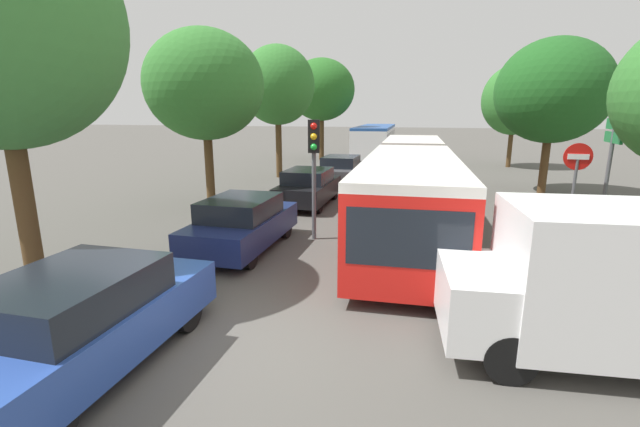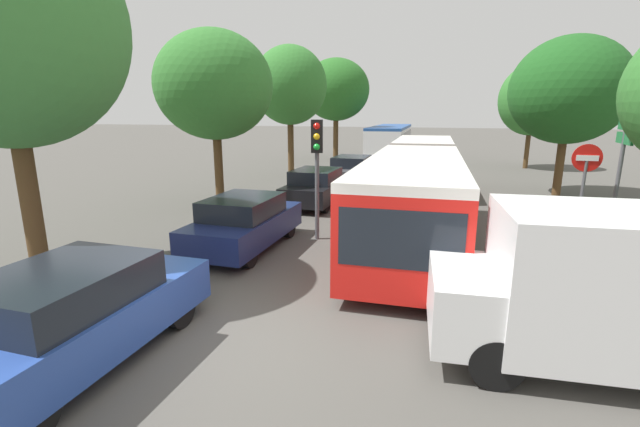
{
  "view_description": "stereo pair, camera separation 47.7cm",
  "coord_description": "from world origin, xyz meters",
  "px_view_note": "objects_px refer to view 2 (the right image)",
  "views": [
    {
      "loc": [
        2.78,
        -5.71,
        3.6
      ],
      "look_at": [
        0.2,
        4.05,
        1.2
      ],
      "focal_mm": 24.0,
      "sensor_mm": 36.0,
      "label": 1
    },
    {
      "loc": [
        3.24,
        -5.58,
        3.6
      ],
      "look_at": [
        0.2,
        4.05,
        1.2
      ],
      "focal_mm": 24.0,
      "sensor_mm": 36.0,
      "label": 2
    }
  ],
  "objects_px": {
    "tree_right_far": "(533,100)",
    "queued_car_black": "(316,187)",
    "white_van": "(634,288)",
    "tree_left_distant": "(336,90)",
    "tree_right_mid": "(569,91)",
    "queued_car_blue": "(71,316)",
    "tree_left_mid": "(214,86)",
    "articulated_bus": "(419,177)",
    "direction_sign_post": "(622,155)",
    "city_bus_rear": "(390,139)",
    "tree_left_far": "(291,88)",
    "traffic_light": "(317,153)",
    "no_entry_sign": "(584,181)",
    "queued_car_navy": "(245,222)",
    "queued_car_graphite": "(352,170)"
  },
  "relations": [
    {
      "from": "traffic_light",
      "to": "direction_sign_post",
      "type": "bearing_deg",
      "value": 84.86
    },
    {
      "from": "queued_car_navy",
      "to": "no_entry_sign",
      "type": "xyz_separation_m",
      "value": [
        8.44,
        2.43,
        1.15
      ]
    },
    {
      "from": "city_bus_rear",
      "to": "tree_right_mid",
      "type": "xyz_separation_m",
      "value": [
        9.53,
        -14.34,
        3.03
      ]
    },
    {
      "from": "city_bus_rear",
      "to": "queued_car_black",
      "type": "distance_m",
      "value": 19.53
    },
    {
      "from": "queued_car_navy",
      "to": "traffic_light",
      "type": "height_order",
      "value": "traffic_light"
    },
    {
      "from": "city_bus_rear",
      "to": "no_entry_sign",
      "type": "xyz_separation_m",
      "value": [
        8.32,
        -22.99,
        0.43
      ]
    },
    {
      "from": "tree_left_mid",
      "to": "tree_right_far",
      "type": "bearing_deg",
      "value": 50.26
    },
    {
      "from": "white_van",
      "to": "tree_left_mid",
      "type": "bearing_deg",
      "value": -41.53
    },
    {
      "from": "white_van",
      "to": "tree_left_distant",
      "type": "distance_m",
      "value": 28.18
    },
    {
      "from": "queued_car_black",
      "to": "tree_left_far",
      "type": "distance_m",
      "value": 8.7
    },
    {
      "from": "queued_car_navy",
      "to": "city_bus_rear",
      "type": "bearing_deg",
      "value": -0.81
    },
    {
      "from": "white_van",
      "to": "traffic_light",
      "type": "height_order",
      "value": "traffic_light"
    },
    {
      "from": "articulated_bus",
      "to": "tree_right_mid",
      "type": "height_order",
      "value": "tree_right_mid"
    },
    {
      "from": "city_bus_rear",
      "to": "tree_right_far",
      "type": "bearing_deg",
      "value": -118.08
    },
    {
      "from": "traffic_light",
      "to": "queued_car_blue",
      "type": "bearing_deg",
      "value": -25.78
    },
    {
      "from": "queued_car_blue",
      "to": "tree_left_mid",
      "type": "xyz_separation_m",
      "value": [
        -3.77,
        10.52,
        3.81
      ]
    },
    {
      "from": "city_bus_rear",
      "to": "traffic_light",
      "type": "distance_m",
      "value": 24.07
    },
    {
      "from": "no_entry_sign",
      "to": "tree_right_far",
      "type": "xyz_separation_m",
      "value": [
        1.24,
        18.4,
        2.48
      ]
    },
    {
      "from": "queued_car_black",
      "to": "tree_left_mid",
      "type": "relative_size",
      "value": 0.62
    },
    {
      "from": "no_entry_sign",
      "to": "tree_right_mid",
      "type": "distance_m",
      "value": 9.11
    },
    {
      "from": "articulated_bus",
      "to": "queued_car_blue",
      "type": "height_order",
      "value": "articulated_bus"
    },
    {
      "from": "queued_car_black",
      "to": "tree_left_distant",
      "type": "height_order",
      "value": "tree_left_distant"
    },
    {
      "from": "queued_car_black",
      "to": "white_van",
      "type": "height_order",
      "value": "white_van"
    },
    {
      "from": "tree_left_distant",
      "to": "tree_right_mid",
      "type": "bearing_deg",
      "value": -39.79
    },
    {
      "from": "white_van",
      "to": "tree_left_distant",
      "type": "relative_size",
      "value": 0.69
    },
    {
      "from": "queued_car_blue",
      "to": "tree_left_distant",
      "type": "bearing_deg",
      "value": 7.17
    },
    {
      "from": "city_bus_rear",
      "to": "tree_left_far",
      "type": "height_order",
      "value": "tree_left_far"
    },
    {
      "from": "city_bus_rear",
      "to": "white_van",
      "type": "bearing_deg",
      "value": -167.68
    },
    {
      "from": "queued_car_graphite",
      "to": "white_van",
      "type": "distance_m",
      "value": 16.15
    },
    {
      "from": "city_bus_rear",
      "to": "no_entry_sign",
      "type": "height_order",
      "value": "no_entry_sign"
    },
    {
      "from": "tree_right_far",
      "to": "queued_car_black",
      "type": "bearing_deg",
      "value": -122.7
    },
    {
      "from": "queued_car_blue",
      "to": "articulated_bus",
      "type": "bearing_deg",
      "value": -20.43
    },
    {
      "from": "tree_right_far",
      "to": "tree_left_mid",
      "type": "bearing_deg",
      "value": -129.74
    },
    {
      "from": "tree_left_distant",
      "to": "tree_right_far",
      "type": "height_order",
      "value": "tree_left_distant"
    },
    {
      "from": "articulated_bus",
      "to": "tree_left_far",
      "type": "height_order",
      "value": "tree_left_far"
    },
    {
      "from": "tree_left_distant",
      "to": "tree_right_mid",
      "type": "height_order",
      "value": "tree_left_distant"
    },
    {
      "from": "white_van",
      "to": "no_entry_sign",
      "type": "relative_size",
      "value": 1.83
    },
    {
      "from": "traffic_light",
      "to": "direction_sign_post",
      "type": "height_order",
      "value": "direction_sign_post"
    },
    {
      "from": "queued_car_graphite",
      "to": "tree_right_far",
      "type": "bearing_deg",
      "value": -43.96
    },
    {
      "from": "tree_left_mid",
      "to": "city_bus_rear",
      "type": "bearing_deg",
      "value": 79.74
    },
    {
      "from": "queued_car_blue",
      "to": "white_van",
      "type": "height_order",
      "value": "white_van"
    },
    {
      "from": "tree_left_far",
      "to": "tree_right_far",
      "type": "height_order",
      "value": "tree_left_far"
    },
    {
      "from": "city_bus_rear",
      "to": "white_van",
      "type": "relative_size",
      "value": 2.27
    },
    {
      "from": "city_bus_rear",
      "to": "queued_car_black",
      "type": "bearing_deg",
      "value": 177.49
    },
    {
      "from": "queued_car_graphite",
      "to": "no_entry_sign",
      "type": "xyz_separation_m",
      "value": [
        8.1,
        -8.52,
        1.14
      ]
    },
    {
      "from": "city_bus_rear",
      "to": "tree_left_distant",
      "type": "distance_m",
      "value": 6.24
    },
    {
      "from": "white_van",
      "to": "tree_left_far",
      "type": "bearing_deg",
      "value": -60.44
    },
    {
      "from": "tree_right_mid",
      "to": "articulated_bus",
      "type": "bearing_deg",
      "value": -133.23
    },
    {
      "from": "no_entry_sign",
      "to": "tree_left_far",
      "type": "distance_m",
      "value": 16.0
    },
    {
      "from": "direction_sign_post",
      "to": "tree_right_mid",
      "type": "height_order",
      "value": "tree_right_mid"
    }
  ]
}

